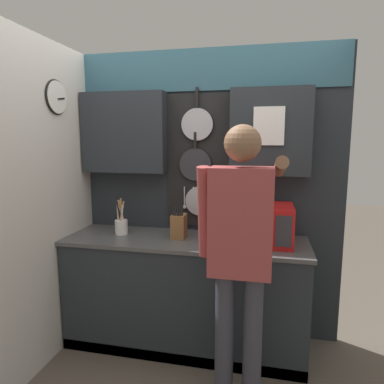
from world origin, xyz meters
TOP-DOWN VIEW (x-y plane):
  - ground_plane at (0.00, 0.00)m, footprint 14.00×14.00m
  - base_cabinet_counter at (0.00, -0.00)m, footprint 1.95×0.62m
  - back_wall_unit at (-0.00, 0.28)m, footprint 2.52×0.22m
  - side_wall at (-1.00, -0.40)m, footprint 0.07×1.60m
  - microwave at (0.58, 0.02)m, footprint 0.52×0.38m
  - knife_block at (-0.06, 0.02)m, footprint 0.11×0.15m
  - utensil_crock at (-0.56, 0.02)m, footprint 0.11×0.11m
  - person at (0.49, -0.55)m, footprint 0.54×0.70m

SIDE VIEW (x-z plane):
  - ground_plane at x=0.00m, z-range 0.00..0.00m
  - base_cabinet_counter at x=0.00m, z-range 0.00..0.91m
  - utensil_crock at x=-0.56m, z-range 0.83..1.17m
  - knife_block at x=-0.06m, z-range 0.87..1.15m
  - microwave at x=0.58m, z-range 0.91..1.21m
  - person at x=0.49m, z-range 0.18..1.98m
  - side_wall at x=-1.00m, z-range 0.01..2.46m
  - back_wall_unit at x=0.00m, z-range 0.24..2.69m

